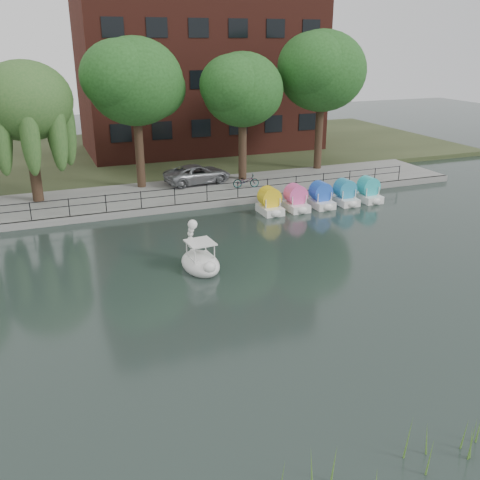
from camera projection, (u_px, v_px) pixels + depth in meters
ground_plane at (266, 308)px, 20.27m from camera, size 120.00×120.00×0.00m
promenade at (164, 196)px, 34.13m from camera, size 40.00×6.00×0.40m
kerb at (176, 208)px, 31.56m from camera, size 40.00×0.25×0.40m
land_strip at (125, 155)px, 46.33m from camera, size 60.00×22.00×0.36m
railing at (175, 192)px, 31.40m from camera, size 32.00×0.05×1.00m
apartment_building at (199, 42)px, 45.46m from camera, size 20.00×10.07×18.00m
willow_mid at (25, 102)px, 30.30m from camera, size 5.32×5.32×8.15m
broadleaf_center at (135, 82)px, 33.11m from camera, size 6.00×6.00×9.25m
broadleaf_right at (243, 90)px, 35.31m from camera, size 5.40×5.40×8.32m
broadleaf_far at (322, 72)px, 38.05m from camera, size 6.30×6.30×9.71m
minivan at (198, 173)px, 36.05m from camera, size 3.06×5.45×1.44m
bicycle at (246, 180)px, 35.03m from camera, size 0.93×1.80×1.00m
swan_boat at (200, 259)px, 23.58m from camera, size 1.73×2.59×2.08m
pedal_boat_row at (321, 197)px, 32.32m from camera, size 7.95×1.70×1.40m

